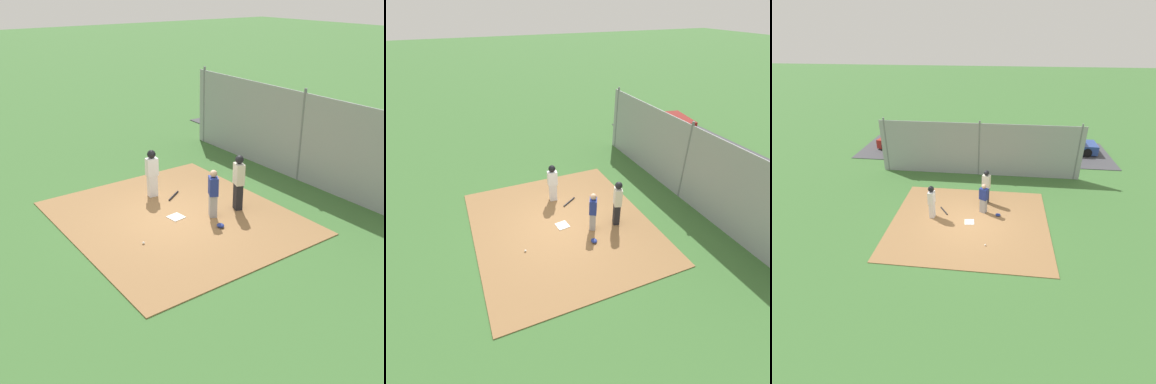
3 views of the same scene
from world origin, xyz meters
TOP-DOWN VIEW (x-y plane):
  - ground_plane at (0.00, 0.00)m, footprint 140.00×140.00m
  - dirt_infield at (0.00, 0.00)m, footprint 7.20×6.40m
  - home_plate at (0.00, 0.00)m, footprint 0.49×0.49m
  - catcher at (-0.58, -0.98)m, footprint 0.46×0.41m
  - umpire at (-0.63, -1.93)m, footprint 0.44×0.37m
  - runner at (1.80, -0.26)m, footprint 0.30×0.41m
  - baseball_bat at (1.33, -0.80)m, footprint 0.48×0.67m
  - catcher_mask at (-1.31, -0.70)m, footprint 0.24×0.20m
  - baseball at (-0.83, 1.64)m, footprint 0.07×0.07m
  - backstop_fence at (0.00, -5.38)m, footprint 12.00×0.10m
  - parking_lot at (0.00, -9.55)m, footprint 18.00×5.20m
  - parked_car_red at (5.57, -9.23)m, footprint 4.43×2.41m

SIDE VIEW (x-z plane):
  - ground_plane at x=0.00m, z-range 0.00..0.00m
  - dirt_infield at x=0.00m, z-range 0.00..0.03m
  - parking_lot at x=0.00m, z-range 0.00..0.04m
  - home_plate at x=0.00m, z-range 0.03..0.05m
  - baseball_bat at x=1.33m, z-range 0.03..0.09m
  - baseball at x=-0.83m, z-range 0.03..0.10m
  - catcher_mask at x=-1.31m, z-range 0.03..0.15m
  - parked_car_red at x=5.57m, z-range -0.03..1.25m
  - catcher at x=-0.58m, z-range 0.05..1.56m
  - runner at x=1.80m, z-range 0.14..1.77m
  - umpire at x=-0.63m, z-range 0.08..1.88m
  - backstop_fence at x=0.00m, z-range -0.07..3.28m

